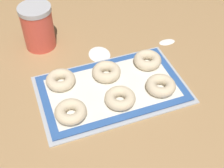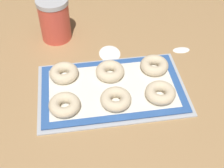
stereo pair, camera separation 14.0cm
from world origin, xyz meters
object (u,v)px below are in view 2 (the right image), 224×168
bagel_front_left (65,105)px  bagel_back_left (64,73)px  bagel_back_center (110,71)px  bagel_front_right (160,93)px  bagel_back_right (154,65)px  baking_tray (112,89)px  flour_canister (54,19)px  bagel_front_center (116,99)px

bagel_front_left → bagel_back_left: same height
bagel_front_left → bagel_back_center: (0.15, 0.12, 0.00)m
bagel_front_left → bagel_back_left: (0.00, 0.14, 0.00)m
bagel_front_right → bagel_back_right: same height
baking_tray → flour_canister: 0.36m
bagel_front_left → bagel_back_center: same height
bagel_front_left → bagel_back_right: same height
bagel_front_left → bagel_front_center: same height
bagel_front_center → bagel_back_right: (0.15, 0.13, 0.00)m
bagel_back_right → bagel_back_left: bearing=178.6°
bagel_front_center → bagel_front_right: size_ratio=1.00×
baking_tray → flour_canister: bearing=118.4°
baking_tray → bagel_back_right: bearing=23.3°
flour_canister → bagel_front_center: bearing=-65.7°
bagel_front_left → baking_tray: bearing=23.3°
bagel_front_right → baking_tray: bearing=157.1°
bagel_back_left → bagel_back_center: bearing=-5.5°
bagel_front_left → bagel_back_right: (0.30, 0.13, 0.00)m
bagel_front_left → bagel_front_center: size_ratio=1.00×
bagel_back_left → flour_canister: flour_canister is taller
bagel_back_center → flour_canister: bearing=124.1°
bagel_front_left → bagel_back_left: bearing=88.6°
bagel_back_center → bagel_front_center: bearing=-90.0°
bagel_front_left → bagel_back_center: size_ratio=1.00×
bagel_front_right → bagel_front_center: bearing=-177.6°
baking_tray → bagel_back_center: bearing=88.1°
bagel_back_right → bagel_front_center: bearing=-139.0°
bagel_back_right → bagel_front_right: bearing=-95.5°
bagel_front_right → bagel_back_right: (0.01, 0.12, 0.00)m
bagel_back_left → baking_tray: bearing=-26.4°
baking_tray → bagel_front_center: (0.00, -0.06, 0.02)m
baking_tray → bagel_front_center: bearing=-88.3°
bagel_back_center → bagel_front_right: bearing=-40.4°
bagel_back_center → bagel_back_left: bearing=174.5°
baking_tray → bagel_front_left: bearing=-156.7°
bagel_front_center → flour_canister: 0.41m
bagel_back_left → bagel_back_right: bearing=-1.4°
bagel_back_center → baking_tray: bearing=-91.9°
bagel_front_left → flour_canister: (-0.02, 0.37, 0.05)m
bagel_back_center → bagel_back_right: bearing=2.7°
bagel_front_center → bagel_back_right: size_ratio=1.00×
baking_tray → bagel_back_left: bearing=153.6°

